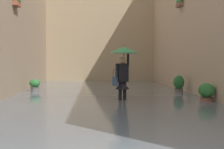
{
  "coord_description": "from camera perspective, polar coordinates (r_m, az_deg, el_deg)",
  "views": [
    {
      "loc": [
        0.43,
        3.74,
        1.58
      ],
      "look_at": [
        -0.22,
        -8.03,
        1.08
      ],
      "focal_mm": 52.04,
      "sensor_mm": 36.0,
      "label": 1
    }
  ],
  "objects": [
    {
      "name": "ground_plane",
      "position": [
        12.97,
        -1.26,
        -4.56
      ],
      "size": [
        60.0,
        60.0,
        0.0
      ],
      "primitive_type": "plane",
      "color": "#605B56"
    },
    {
      "name": "flood_water",
      "position": [
        12.96,
        -1.26,
        -4.1
      ],
      "size": [
        8.05,
        24.25,
        0.21
      ],
      "primitive_type": "cube",
      "color": "slate",
      "rests_on": "ground_plane"
    },
    {
      "name": "building_facade_left",
      "position": [
        14.0,
        18.03,
        12.4
      ],
      "size": [
        2.04,
        22.25,
        8.06
      ],
      "color": "tan",
      "rests_on": "ground_plane"
    },
    {
      "name": "person_wading",
      "position": [
        11.34,
        1.97,
        2.15
      ],
      "size": [
        1.07,
        1.07,
        2.14
      ],
      "color": "#2D2319",
      "rests_on": "ground_plane"
    },
    {
      "name": "potted_plant_mid_left",
      "position": [
        11.34,
        16.26,
        -3.34
      ],
      "size": [
        0.54,
        0.54,
        0.83
      ],
      "color": "brown",
      "rests_on": "ground_plane"
    },
    {
      "name": "potted_plant_near_left",
      "position": [
        14.14,
        11.66,
        -1.88
      ],
      "size": [
        0.46,
        0.46,
        0.95
      ],
      "color": "#66605B",
      "rests_on": "ground_plane"
    },
    {
      "name": "potted_plant_far_right",
      "position": [
        15.02,
        -13.41,
        -2.05
      ],
      "size": [
        0.48,
        0.48,
        0.76
      ],
      "color": "#66605B",
      "rests_on": "ground_plane"
    }
  ]
}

